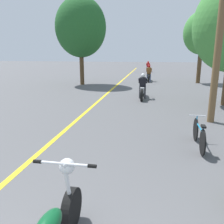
{
  "coord_description": "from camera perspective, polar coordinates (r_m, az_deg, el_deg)",
  "views": [
    {
      "loc": [
        1.06,
        -1.0,
        2.46
      ],
      "look_at": [
        -0.01,
        5.05,
        0.9
      ],
      "focal_mm": 38.0,
      "sensor_mm": 36.0,
      "label": 1
    }
  ],
  "objects": [
    {
      "name": "lane_stripe_center",
      "position": [
        14.53,
        -1.14,
        4.52
      ],
      "size": [
        0.14,
        48.0,
        0.01
      ],
      "primitive_type": "cube",
      "color": "yellow",
      "rests_on": "ground"
    },
    {
      "name": "utility_pole",
      "position": [
        9.01,
        24.43,
        16.3
      ],
      "size": [
        1.1,
        0.24,
        5.77
      ],
      "color": "brown",
      "rests_on": "ground"
    },
    {
      "name": "roadside_tree_right_far",
      "position": [
        20.58,
        20.87,
        17.31
      ],
      "size": [
        2.87,
        2.58,
        5.55
      ],
      "color": "#513A23",
      "rests_on": "ground"
    },
    {
      "name": "roadside_tree_left",
      "position": [
        18.67,
        -7.56,
        19.52
      ],
      "size": [
        3.78,
        3.4,
        6.4
      ],
      "color": "#513A23",
      "rests_on": "ground"
    },
    {
      "name": "motorcycle_rider_lead",
      "position": [
        13.0,
        7.36,
        5.52
      ],
      "size": [
        0.5,
        2.18,
        1.35
      ],
      "color": "black",
      "rests_on": "ground"
    },
    {
      "name": "motorcycle_rider_mid",
      "position": [
        20.78,
        8.85,
        8.77
      ],
      "size": [
        0.5,
        2.14,
        1.41
      ],
      "color": "black",
      "rests_on": "ground"
    },
    {
      "name": "motorcycle_rider_far",
      "position": [
        30.53,
        8.65,
        10.44
      ],
      "size": [
        0.5,
        2.12,
        1.34
      ],
      "color": "black",
      "rests_on": "ground"
    },
    {
      "name": "bicycle_parked",
      "position": [
        6.67,
        20.2,
        -5.11
      ],
      "size": [
        0.44,
        1.67,
        0.76
      ],
      "color": "black",
      "rests_on": "ground"
    }
  ]
}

